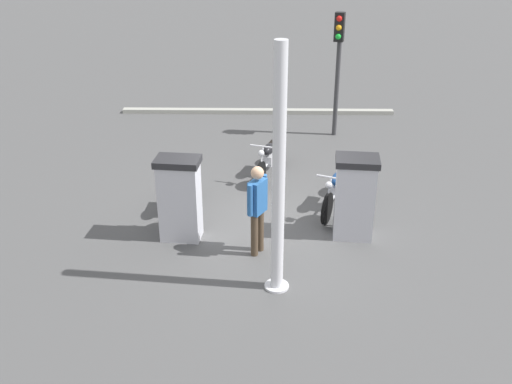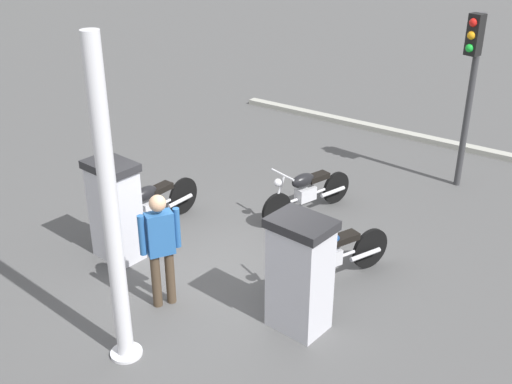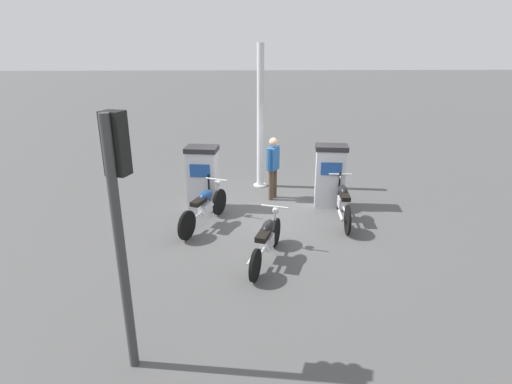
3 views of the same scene
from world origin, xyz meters
TOP-DOWN VIEW (x-y plane):
  - ground_plane at (0.00, 0.00)m, footprint 120.00×120.00m
  - fuel_pump_near at (-0.56, -1.61)m, footprint 0.72×0.86m
  - fuel_pump_far at (-0.56, 1.61)m, footprint 0.67×0.86m
  - motorcycle_near_pump at (0.56, -1.49)m, footprint 1.97×1.01m
  - motorcycle_far_pump at (0.35, 1.74)m, footprint 2.16×0.56m
  - motorcycle_extra at (2.27, -0.17)m, footprint 1.92×0.87m
  - attendant_person at (-1.14, 0.20)m, footprint 0.53×0.38m
  - roadside_traffic_light at (4.87, -2.03)m, footprint 0.40×0.29m
  - canopy_support_pole at (-2.23, -0.09)m, footprint 0.40×0.40m
  - road_edge_kerb at (6.88, 0.00)m, footprint 0.57×8.23m

SIDE VIEW (x-z plane):
  - ground_plane at x=0.00m, z-range 0.00..0.00m
  - road_edge_kerb at x=6.88m, z-range 0.00..0.12m
  - motorcycle_extra at x=2.27m, z-range -0.01..0.93m
  - motorcycle_near_pump at x=0.56m, z-range -0.01..0.95m
  - motorcycle_far_pump at x=0.35m, z-range 0.00..0.97m
  - fuel_pump_near at x=-0.56m, z-range 0.01..1.61m
  - fuel_pump_far at x=-0.56m, z-range 0.01..1.62m
  - attendant_person at x=-1.14m, z-range 0.13..1.81m
  - canopy_support_pole at x=-2.23m, z-range -0.08..3.93m
  - roadside_traffic_light at x=4.87m, z-range 0.62..3.91m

